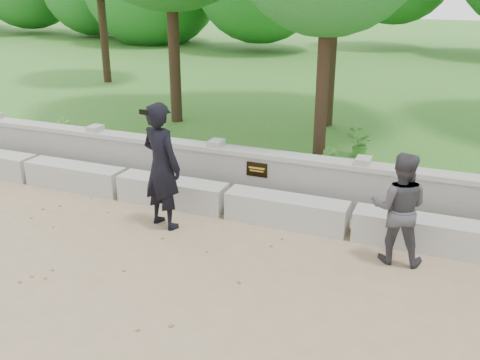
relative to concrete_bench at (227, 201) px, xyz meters
The scene contains 9 objects.
ground 1.91m from the concrete_bench, 90.00° to the right, with size 80.00×80.00×0.00m, color #957A5B.
lawn 12.10m from the concrete_bench, 90.00° to the left, with size 40.00×22.00×0.25m, color #25621E.
concrete_bench is the anchor object (origin of this frame).
parapet_wall 0.74m from the concrete_bench, 89.99° to the left, with size 12.50×0.35×0.90m.
man_main 1.28m from the concrete_bench, 134.01° to the right, with size 0.81×0.75×1.94m.
visitor_left 2.80m from the concrete_bench, 11.04° to the right, with size 0.78×0.63×1.53m.
shrub_a 4.65m from the concrete_bench, 161.45° to the left, with size 0.32×0.21×0.60m, color #3F822C.
shrub_b 1.93m from the concrete_bench, 47.45° to the left, with size 0.34×0.27×0.62m, color #3F822C.
shrub_c 3.42m from the concrete_bench, 63.46° to the left, with size 0.49×0.43×0.55m, color #3F822C.
Camera 1 is at (3.21, -5.35, 3.58)m, focal length 40.00 mm.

